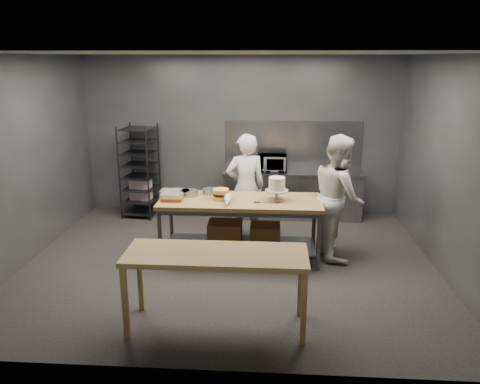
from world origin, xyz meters
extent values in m
plane|color=black|center=(0.00, 0.00, 0.00)|extent=(6.00, 6.00, 0.00)
cube|color=#4C4F54|center=(0.00, 2.50, 1.50)|extent=(6.00, 0.04, 3.00)
cube|color=olive|center=(0.14, 0.23, 0.89)|extent=(2.40, 0.90, 0.06)
cube|color=#47494C|center=(0.14, 0.23, 0.20)|extent=(2.25, 0.75, 0.03)
cylinder|color=#47494C|center=(-1.00, -0.16, 0.43)|extent=(0.06, 0.06, 0.86)
cylinder|color=#47494C|center=(-1.00, 0.62, 0.43)|extent=(0.06, 0.06, 0.86)
cylinder|color=#47494C|center=(1.28, -0.16, 0.43)|extent=(0.06, 0.06, 0.86)
cylinder|color=#47494C|center=(1.28, 0.62, 0.43)|extent=(0.06, 0.06, 0.86)
cube|color=brown|center=(-0.09, 0.22, 0.39)|extent=(0.50, 0.40, 0.35)
cube|color=brown|center=(0.52, 0.28, 0.36)|extent=(0.45, 0.38, 0.30)
cube|color=olive|center=(0.00, -1.70, 0.87)|extent=(2.00, 0.70, 0.06)
cube|color=olive|center=(-0.95, -2.00, 0.42)|extent=(0.06, 0.06, 0.84)
cube|color=olive|center=(-0.95, -1.40, 0.42)|extent=(0.06, 0.06, 0.84)
cube|color=olive|center=(0.95, -2.00, 0.42)|extent=(0.06, 0.06, 0.84)
cube|color=olive|center=(0.95, -1.40, 0.42)|extent=(0.06, 0.06, 0.84)
cube|color=slate|center=(1.00, 2.18, 0.88)|extent=(2.60, 0.60, 0.04)
cube|color=slate|center=(1.00, 2.18, 0.43)|extent=(2.56, 0.56, 0.86)
cube|color=slate|center=(1.00, 2.48, 1.35)|extent=(2.60, 0.02, 0.90)
cube|color=black|center=(-1.90, 2.10, 0.88)|extent=(0.67, 0.71, 1.75)
cube|color=white|center=(-1.90, 2.10, 0.54)|extent=(0.40, 0.28, 0.45)
imported|color=white|center=(0.18, 1.00, 0.89)|extent=(0.74, 0.58, 1.78)
imported|color=silver|center=(1.61, 0.43, 0.94)|extent=(0.82, 0.99, 1.87)
imported|color=black|center=(0.61, 2.18, 1.05)|extent=(0.54, 0.37, 0.30)
cylinder|color=#B4A990|center=(0.68, 0.22, 0.93)|extent=(0.20, 0.20, 0.02)
cylinder|color=#B4A990|center=(0.68, 0.22, 1.00)|extent=(0.06, 0.06, 0.12)
cylinder|color=#B4A990|center=(0.68, 0.22, 1.07)|extent=(0.34, 0.34, 0.02)
cylinder|color=silver|center=(0.68, 0.22, 1.17)|extent=(0.24, 0.24, 0.19)
cylinder|color=gold|center=(-0.14, 0.21, 0.95)|extent=(0.24, 0.24, 0.06)
cylinder|color=black|center=(-0.14, 0.21, 1.00)|extent=(0.24, 0.24, 0.04)
cylinder|color=gold|center=(-0.14, 0.21, 1.05)|extent=(0.24, 0.24, 0.06)
cylinder|color=gray|center=(-0.66, 0.40, 0.96)|extent=(0.28, 0.28, 0.07)
cylinder|color=gray|center=(-0.34, 0.51, 0.96)|extent=(0.25, 0.25, 0.07)
cylinder|color=gray|center=(-0.80, 0.40, 0.96)|extent=(0.31, 0.31, 0.07)
cone|color=silver|center=(-0.03, -0.06, 0.98)|extent=(0.13, 0.38, 0.12)
cube|color=slate|center=(0.57, 0.09, 0.92)|extent=(0.28, 0.02, 0.00)
cube|color=black|center=(0.39, 0.09, 0.93)|extent=(0.09, 0.02, 0.02)
cube|color=#A16320|center=(-0.86, 0.10, 0.95)|extent=(0.30, 0.20, 0.05)
cube|color=silver|center=(-0.86, 0.10, 1.00)|extent=(0.31, 0.21, 0.06)
cube|color=#A16320|center=(-0.91, 0.30, 0.95)|extent=(0.30, 0.20, 0.05)
cube|color=silver|center=(-0.91, 0.30, 1.00)|extent=(0.31, 0.21, 0.06)
camera|label=1|loc=(0.58, -6.38, 2.95)|focal=35.00mm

